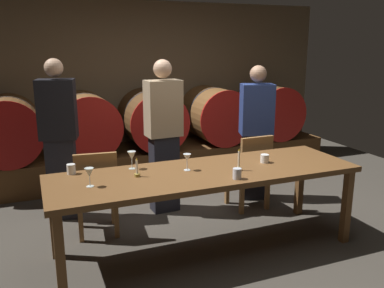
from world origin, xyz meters
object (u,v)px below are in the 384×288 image
(chair_right, at_px, (251,168))
(candle_right, at_px, (239,164))
(wine_glass_left, at_px, (89,173))
(guest_right, at_px, (256,132))
(guest_center, at_px, (164,136))
(wine_glass_right, at_px, (187,158))
(wine_barrel_far_right, at_px, (267,111))
(cup_right, at_px, (265,159))
(candle_left, at_px, (137,172))
(cup_center, at_px, (237,174))
(wine_barrel_left, at_px, (86,124))
(wine_barrel_center, at_px, (151,119))
(guest_left, at_px, (59,139))
(wine_glass_center, at_px, (132,156))
(wine_barrel_far_left, at_px, (9,129))
(wine_barrel_right, at_px, (214,115))
(cup_left, at_px, (71,169))
(chair_left, at_px, (97,189))
(dining_table, at_px, (206,178))

(chair_right, distance_m, candle_right, 1.05)
(wine_glass_left, bearing_deg, guest_right, 25.69)
(guest_center, xyz_separation_m, wine_glass_right, (-0.09, -0.95, 0.00))
(wine_barrel_far_right, bearing_deg, wine_glass_left, -142.61)
(cup_right, bearing_deg, candle_left, 178.00)
(cup_center, xyz_separation_m, cup_right, (0.47, 0.33, -0.01))
(wine_barrel_left, height_order, candle_left, wine_barrel_left)
(wine_barrel_center, bearing_deg, candle_right, -87.96)
(wine_barrel_far_right, bearing_deg, cup_center, -126.36)
(guest_center, bearing_deg, guest_right, 174.21)
(guest_center, xyz_separation_m, cup_center, (0.21, -1.33, -0.06))
(chair_right, height_order, guest_left, guest_left)
(wine_glass_center, bearing_deg, guest_left, 120.03)
(wine_barrel_far_right, distance_m, wine_glass_right, 3.21)
(wine_barrel_far_left, distance_m, candle_right, 3.15)
(wine_barrel_right, xyz_separation_m, chair_right, (-0.31, -1.67, -0.34))
(guest_center, xyz_separation_m, cup_left, (-1.07, -0.68, -0.06))
(candle_left, relative_size, cup_right, 2.11)
(wine_barrel_far_right, height_order, chair_left, wine_barrel_far_right)
(wine_glass_left, bearing_deg, chair_left, 78.24)
(guest_left, xyz_separation_m, candle_right, (1.43, -1.35, -0.06))
(wine_barrel_left, xyz_separation_m, chair_right, (1.60, -1.67, -0.34))
(wine_barrel_far_right, distance_m, guest_right, 1.71)
(candle_right, bearing_deg, guest_left, 136.51)
(chair_left, height_order, guest_left, guest_left)
(wine_barrel_center, relative_size, cup_center, 10.01)
(wine_barrel_far_left, bearing_deg, candle_right, -51.39)
(wine_barrel_left, relative_size, cup_center, 10.01)
(candle_right, height_order, cup_left, candle_right)
(chair_right, bearing_deg, guest_left, -17.70)
(wine_barrel_center, relative_size, cup_left, 10.49)
(chair_right, xyz_separation_m, cup_center, (-0.72, -1.00, 0.33))
(wine_barrel_right, xyz_separation_m, dining_table, (-1.18, -2.36, -0.12))
(candle_left, bearing_deg, guest_left, 114.42)
(wine_barrel_far_left, distance_m, cup_right, 3.28)
(dining_table, relative_size, chair_right, 3.15)
(wine_barrel_center, height_order, guest_left, guest_left)
(wine_barrel_left, distance_m, chair_right, 2.33)
(chair_right, distance_m, wine_glass_center, 1.58)
(chair_left, xyz_separation_m, wine_glass_center, (0.28, -0.36, 0.40))
(guest_left, bearing_deg, wine_barrel_center, -126.97)
(candle_right, relative_size, cup_center, 2.20)
(chair_right, relative_size, guest_center, 0.51)
(guest_left, bearing_deg, wine_barrel_far_right, -147.81)
(wine_glass_left, bearing_deg, dining_table, 2.06)
(guest_left, bearing_deg, cup_left, 104.95)
(dining_table, xyz_separation_m, guest_center, (-0.06, 1.03, 0.17))
(wine_barrel_far_left, relative_size, wine_barrel_center, 1.00)
(wine_barrel_far_right, height_order, guest_right, guest_right)
(wine_barrel_left, distance_m, wine_barrel_far_right, 2.84)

